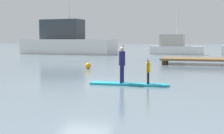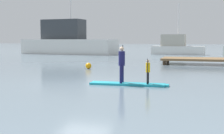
# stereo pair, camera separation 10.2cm
# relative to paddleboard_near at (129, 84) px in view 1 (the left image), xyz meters

# --- Properties ---
(ground_plane) EXTENTS (240.00, 240.00, 0.00)m
(ground_plane) POSITION_rel_paddleboard_near_xyz_m (-2.25, -0.08, -0.05)
(ground_plane) COLOR slate
(paddleboard_near) EXTENTS (3.73, 0.80, 0.10)m
(paddleboard_near) POSITION_rel_paddleboard_near_xyz_m (0.00, 0.00, 0.00)
(paddleboard_near) COLOR #1E9EB2
(paddleboard_near) RESTS_ON ground
(paddler_adult) EXTENTS (0.31, 0.53, 1.79)m
(paddler_adult) POSITION_rel_paddleboard_near_xyz_m (-0.34, -0.01, 1.03)
(paddler_adult) COLOR #19194C
(paddler_adult) RESTS_ON paddleboard_near
(paddler_child_solo) EXTENTS (0.20, 0.39, 1.17)m
(paddler_child_solo) POSITION_rel_paddleboard_near_xyz_m (0.90, 0.02, 0.68)
(paddler_child_solo) COLOR black
(paddler_child_solo) RESTS_ON paddleboard_near
(fishing_boat_white_large) EXTENTS (14.13, 5.55, 14.23)m
(fishing_boat_white_large) POSITION_rel_paddleboard_near_xyz_m (-15.46, 27.22, 1.70)
(fishing_boat_white_large) COLOR silver
(fishing_boat_white_large) RESTS_ON ground
(trawler_grey_distant) EXTENTS (7.38, 2.84, 7.14)m
(trawler_grey_distant) POSITION_rel_paddleboard_near_xyz_m (-0.21, 29.96, 1.02)
(trawler_grey_distant) COLOR silver
(trawler_grey_distant) RESTS_ON ground
(mooring_buoy_near) EXTENTS (0.44, 0.44, 0.44)m
(mooring_buoy_near) POSITION_rel_paddleboard_near_xyz_m (-4.64, 6.96, 0.17)
(mooring_buoy_near) COLOR orange
(mooring_buoy_near) RESTS_ON ground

